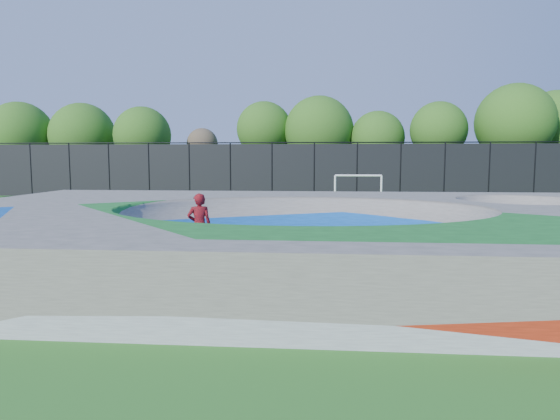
% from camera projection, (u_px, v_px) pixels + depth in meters
% --- Properties ---
extents(ground, '(120.00, 120.00, 0.00)m').
position_uv_depth(ground, '(302.00, 258.00, 14.64)').
color(ground, '#24651C').
rests_on(ground, ground).
extents(skate_deck, '(22.00, 14.00, 1.50)m').
position_uv_depth(skate_deck, '(302.00, 233.00, 14.56)').
color(skate_deck, gray).
rests_on(skate_deck, ground).
extents(skater, '(0.79, 0.61, 1.91)m').
position_uv_depth(skater, '(199.00, 226.00, 14.56)').
color(skater, red).
rests_on(skater, ground).
extents(skateboard, '(0.81, 0.38, 0.05)m').
position_uv_depth(skateboard, '(200.00, 257.00, 14.66)').
color(skateboard, black).
rests_on(skateboard, ground).
extents(soccer_goal, '(2.91, 0.12, 1.92)m').
position_uv_depth(soccer_goal, '(358.00, 184.00, 30.27)').
color(soccer_goal, white).
rests_on(soccer_goal, ground).
extents(fence, '(48.09, 0.09, 4.04)m').
position_uv_depth(fence, '(314.00, 170.00, 35.23)').
color(fence, black).
rests_on(fence, ground).
extents(treeline, '(53.30, 7.83, 8.47)m').
position_uv_depth(treeline, '(340.00, 131.00, 39.68)').
color(treeline, '#4C3D26').
rests_on(treeline, ground).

